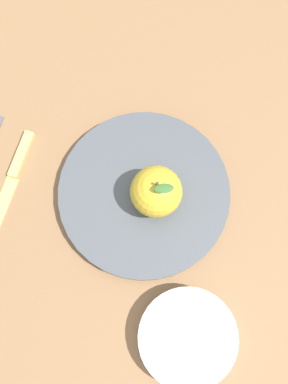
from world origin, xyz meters
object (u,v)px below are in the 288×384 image
at_px(dinner_plate, 144,194).
at_px(side_bowl, 187,337).
at_px(apple, 156,192).
at_px(knife, 8,189).

bearing_deg(dinner_plate, side_bowl, -36.81).
xyz_separation_m(apple, side_bowl, (0.14, -0.12, -0.03)).
height_order(dinner_plate, knife, dinner_plate).
xyz_separation_m(dinner_plate, knife, (-0.16, -0.11, -0.01)).
bearing_deg(side_bowl, knife, 178.16).
bearing_deg(side_bowl, dinner_plate, 143.19).
distance_m(dinner_plate, knife, 0.19).
relative_size(dinner_plate, apple, 3.04).
xyz_separation_m(apple, knife, (-0.17, -0.11, -0.05)).
bearing_deg(apple, dinner_plate, -167.99).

